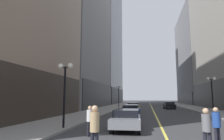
# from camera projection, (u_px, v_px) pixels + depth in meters

# --- Properties ---
(ground_plane) EXTENTS (200.00, 200.00, 0.00)m
(ground_plane) POSITION_uv_depth(u_px,v_px,m) (152.00, 108.00, 38.35)
(ground_plane) COLOR #38383A
(sidewalk_left) EXTENTS (4.50, 78.00, 0.15)m
(sidewalk_left) POSITION_uv_depth(u_px,v_px,m) (111.00, 107.00, 39.80)
(sidewalk_left) COLOR gray
(sidewalk_left) RESTS_ON ground
(sidewalk_right) EXTENTS (4.50, 78.00, 0.15)m
(sidewalk_right) POSITION_uv_depth(u_px,v_px,m) (196.00, 108.00, 36.93)
(sidewalk_right) COLOR gray
(sidewalk_right) RESTS_ON ground
(lane_centre_stripe) EXTENTS (0.16, 70.00, 0.01)m
(lane_centre_stripe) POSITION_uv_depth(u_px,v_px,m) (152.00, 108.00, 38.35)
(lane_centre_stripe) COLOR #E5D64C
(lane_centre_stripe) RESTS_ON ground
(building_left_mid) EXTENTS (15.89, 24.00, 42.03)m
(building_left_mid) POSITION_uv_depth(u_px,v_px,m) (67.00, 13.00, 43.97)
(building_left_mid) COLOR gray
(building_left_mid) RESTS_ON ground
(building_left_far) EXTENTS (15.22, 26.00, 49.35)m
(building_left_far) POSITION_uv_depth(u_px,v_px,m) (97.00, 34.00, 69.28)
(building_left_far) COLOR slate
(building_left_far) RESTS_ON ground
(building_right_far) EXTENTS (10.64, 26.00, 29.41)m
(building_right_far) POSITION_uv_depth(u_px,v_px,m) (199.00, 58.00, 62.03)
(building_right_far) COLOR gray
(building_right_far) RESTS_ON ground
(car_grey) EXTENTS (2.01, 4.09, 1.32)m
(car_grey) POSITION_uv_depth(u_px,v_px,m) (126.00, 119.00, 12.76)
(car_grey) COLOR slate
(car_grey) RESTS_ON ground
(car_blue) EXTENTS (1.83, 4.59, 1.32)m
(car_blue) POSITION_uv_depth(u_px,v_px,m) (131.00, 110.00, 21.00)
(car_blue) COLOR navy
(car_blue) RESTS_ON ground
(car_yellow) EXTENTS (1.90, 4.27, 1.32)m
(car_yellow) POSITION_uv_depth(u_px,v_px,m) (133.00, 107.00, 29.10)
(car_yellow) COLOR yellow
(car_yellow) RESTS_ON ground
(car_black) EXTENTS (1.98, 4.40, 1.32)m
(car_black) POSITION_uv_depth(u_px,v_px,m) (169.00, 105.00, 36.28)
(car_black) COLOR black
(car_black) RESTS_ON ground
(pedestrian_in_blue_hoodie) EXTENTS (0.48, 0.48, 1.68)m
(pedestrian_in_blue_hoodie) POSITION_uv_depth(u_px,v_px,m) (216.00, 124.00, 8.52)
(pedestrian_in_blue_hoodie) COLOR black
(pedestrian_in_blue_hoodie) RESTS_ON ground
(pedestrian_in_grey_suit) EXTENTS (0.43, 0.43, 1.71)m
(pedestrian_in_grey_suit) POSITION_uv_depth(u_px,v_px,m) (207.00, 127.00, 7.38)
(pedestrian_in_grey_suit) COLOR black
(pedestrian_in_grey_suit) RESTS_ON ground
(pedestrian_in_white_shirt) EXTENTS (0.48, 0.48, 1.65)m
(pedestrian_in_white_shirt) POSITION_uv_depth(u_px,v_px,m) (90.00, 119.00, 10.76)
(pedestrian_in_white_shirt) COLOR black
(pedestrian_in_white_shirt) RESTS_ON ground
(pedestrian_in_tan_trench) EXTENTS (0.37, 0.37, 1.83)m
(pedestrian_in_tan_trench) POSITION_uv_depth(u_px,v_px,m) (95.00, 126.00, 7.04)
(pedestrian_in_tan_trench) COLOR black
(pedestrian_in_tan_trench) RESTS_ON ground
(street_lamp_left_near) EXTENTS (1.06, 0.36, 4.43)m
(street_lamp_left_near) POSITION_uv_depth(u_px,v_px,m) (65.00, 80.00, 13.15)
(street_lamp_left_near) COLOR black
(street_lamp_left_near) RESTS_ON ground
(street_lamp_left_far) EXTENTS (1.06, 0.36, 4.43)m
(street_lamp_left_far) POSITION_uv_depth(u_px,v_px,m) (119.00, 91.00, 38.25)
(street_lamp_left_far) COLOR black
(street_lamp_left_far) RESTS_ON ground
(street_lamp_right_mid) EXTENTS (1.06, 0.36, 4.43)m
(street_lamp_right_mid) POSITION_uv_depth(u_px,v_px,m) (212.00, 87.00, 22.32)
(street_lamp_right_mid) COLOR black
(street_lamp_right_mid) RESTS_ON ground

